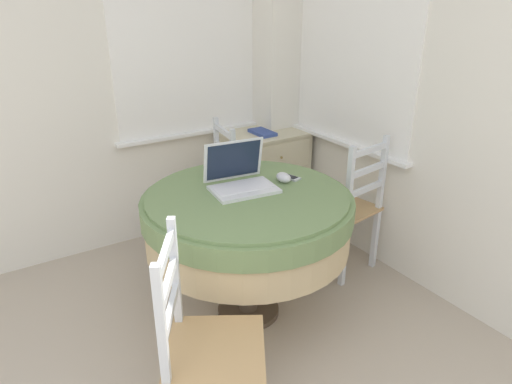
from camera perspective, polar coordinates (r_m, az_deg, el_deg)
The scene contains 10 objects.
corner_room_shell at distance 2.46m, azimuth -1.06°, elevation 12.87°, with size 4.63×4.84×2.55m.
round_dining_table at distance 2.47m, azimuth -1.06°, elevation -3.17°, with size 1.13×1.13×0.76m.
laptop at distance 2.46m, azimuth -1.99°, elevation 1.65°, with size 0.37×0.32×0.25m.
computer_mouse at distance 2.55m, azimuth 3.47°, elevation 1.83°, with size 0.07×0.11×0.05m.
cell_phone at distance 2.62m, azimuth 4.34°, elevation 1.83°, with size 0.08×0.12×0.01m.
dining_chair_near_back_window at distance 3.24m, azimuth -5.86°, elevation -0.05°, with size 0.44×0.44×0.94m.
dining_chair_near_right_window at distance 3.04m, azimuth 11.39°, elevation -2.04°, with size 0.44×0.44×0.94m.
dining_chair_camera_near at distance 1.91m, azimuth -6.46°, elevation -18.73°, with size 0.53×0.53×0.94m.
corner_cabinet at distance 3.68m, azimuth 0.97°, elevation 1.82°, with size 0.62×0.49×0.76m.
book_on_cabinet at distance 3.49m, azimuth 0.80°, elevation 7.45°, with size 0.13×0.23×0.02m.
Camera 1 is at (0.13, -0.14, 1.72)m, focal length 32.00 mm.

